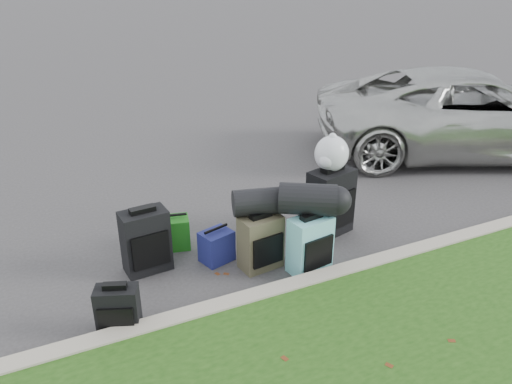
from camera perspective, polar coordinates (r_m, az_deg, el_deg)
name	(u,v)px	position (r m, az deg, el deg)	size (l,w,h in m)	color
ground	(271,241)	(5.69, 1.78, -5.62)	(120.00, 120.00, 0.00)	#383535
curb	(318,282)	(4.92, 7.14, -10.14)	(120.00, 0.18, 0.15)	#9E937F
suv	(470,113)	(8.87, 23.29, 8.34)	(2.24, 4.87, 1.35)	#B7B7B2
suitcase_small_black	(118,310)	(4.45, -15.48, -12.91)	(0.35, 0.19, 0.44)	black
suitcase_large_black_left	(146,241)	(5.15, -12.49, -5.50)	(0.46, 0.27, 0.66)	black
suitcase_olive	(261,242)	(5.10, 0.52, -5.76)	(0.42, 0.26, 0.57)	#383423
suitcase_teal	(310,245)	(5.06, 6.19, -6.02)	(0.42, 0.25, 0.60)	#58A2A3
suitcase_large_black_right	(330,202)	(5.76, 8.49, -1.15)	(0.51, 0.31, 0.77)	black
tote_green	(175,233)	(5.57, -9.26, -4.61)	(0.31, 0.25, 0.35)	#1A6316
tote_navy	(217,246)	(5.27, -4.53, -6.21)	(0.32, 0.25, 0.34)	navy
duffel_left	(258,202)	(4.97, 0.23, -1.11)	(0.27, 0.27, 0.50)	black
duffel_right	(308,199)	(4.93, 5.94, -0.82)	(0.32, 0.32, 0.57)	black
trash_bag	(332,154)	(5.57, 8.64, 4.36)	(0.39, 0.39, 0.39)	white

